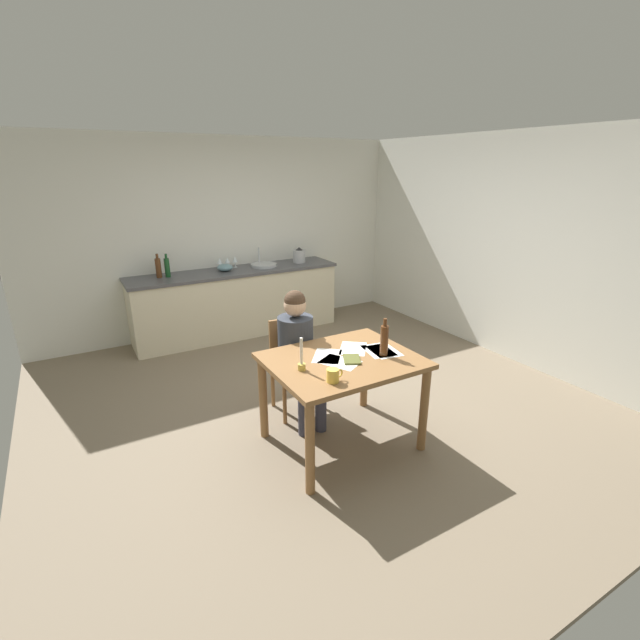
{
  "coord_description": "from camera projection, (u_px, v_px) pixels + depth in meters",
  "views": [
    {
      "loc": [
        -1.94,
        -3.37,
        2.21
      ],
      "look_at": [
        0.03,
        0.02,
        0.85
      ],
      "focal_mm": 24.87,
      "sensor_mm": 36.0,
      "label": 1
    }
  ],
  "objects": [
    {
      "name": "wine_glass_by_kettle",
      "position": [
        227.0,
        260.0,
        5.99
      ],
      "size": [
        0.07,
        0.07,
        0.15
      ],
      "color": "silver",
      "rests_on": "kitchen_counter"
    },
    {
      "name": "stovetop_kettle",
      "position": [
        299.0,
        256.0,
        6.36
      ],
      "size": [
        0.18,
        0.18,
        0.22
      ],
      "color": "#B7BABF",
      "rests_on": "kitchen_counter"
    },
    {
      "name": "wine_glass_back_left",
      "position": [
        219.0,
        261.0,
        5.94
      ],
      "size": [
        0.07,
        0.07,
        0.15
      ],
      "color": "silver",
      "rests_on": "kitchen_counter"
    },
    {
      "name": "paper_bill",
      "position": [
        327.0,
        356.0,
        3.55
      ],
      "size": [
        0.35,
        0.36,
        0.0
      ],
      "primitive_type": "cube",
      "rotation": [
        0.0,
        0.0,
        -0.68
      ],
      "color": "white",
      "rests_on": "dining_table"
    },
    {
      "name": "sink_unit",
      "position": [
        264.0,
        265.0,
        6.12
      ],
      "size": [
        0.36,
        0.36,
        0.24
      ],
      "color": "#B2B7BC",
      "rests_on": "kitchen_counter"
    },
    {
      "name": "wine_bottle_on_table",
      "position": [
        384.0,
        340.0,
        3.52
      ],
      "size": [
        0.06,
        0.06,
        0.31
      ],
      "color": "#593319",
      "rests_on": "dining_table"
    },
    {
      "name": "mixing_bowl",
      "position": [
        225.0,
        267.0,
        5.86
      ],
      "size": [
        0.21,
        0.21,
        0.09
      ],
      "primitive_type": "ellipsoid",
      "color": "#668C99",
      "rests_on": "kitchen_counter"
    },
    {
      "name": "paper_receipt",
      "position": [
        340.0,
        362.0,
        3.44
      ],
      "size": [
        0.33,
        0.36,
        0.0
      ],
      "primitive_type": "cube",
      "rotation": [
        0.0,
        0.0,
        0.5
      ],
      "color": "white",
      "rests_on": "dining_table"
    },
    {
      "name": "candlestick",
      "position": [
        302.0,
        361.0,
        3.28
      ],
      "size": [
        0.06,
        0.06,
        0.26
      ],
      "color": "gold",
      "rests_on": "dining_table"
    },
    {
      "name": "wine_glass_near_sink",
      "position": [
        235.0,
        260.0,
        6.05
      ],
      "size": [
        0.07,
        0.07,
        0.15
      ],
      "color": "silver",
      "rests_on": "kitchen_counter"
    },
    {
      "name": "bottle_oil",
      "position": [
        158.0,
        268.0,
        5.48
      ],
      "size": [
        0.07,
        0.07,
        0.3
      ],
      "color": "#593319",
      "rests_on": "kitchen_counter"
    },
    {
      "name": "paper_envelope",
      "position": [
        353.0,
        349.0,
        3.69
      ],
      "size": [
        0.35,
        0.36,
        0.0
      ],
      "primitive_type": "cube",
      "rotation": [
        0.0,
        0.0,
        -0.69
      ],
      "color": "white",
      "rests_on": "dining_table"
    },
    {
      "name": "paper_notice",
      "position": [
        384.0,
        351.0,
        3.65
      ],
      "size": [
        0.25,
        0.32,
        0.0
      ],
      "primitive_type": "cube",
      "rotation": [
        0.0,
        0.0,
        -0.15
      ],
      "color": "white",
      "rests_on": "dining_table"
    },
    {
      "name": "book_magazine",
      "position": [
        352.0,
        359.0,
        3.47
      ],
      "size": [
        0.2,
        0.22,
        0.02
      ],
      "primitive_type": "cube",
      "rotation": [
        0.0,
        0.0,
        -0.49
      ],
      "color": "brown",
      "rests_on": "dining_table"
    },
    {
      "name": "person_seated",
      "position": [
        298.0,
        348.0,
        3.95
      ],
      "size": [
        0.36,
        0.61,
        1.19
      ],
      "color": "#333842",
      "rests_on": "ground"
    },
    {
      "name": "wall_back",
      "position": [
        224.0,
        236.0,
        6.1
      ],
      "size": [
        5.2,
        0.12,
        2.6
      ],
      "primitive_type": "cube",
      "color": "silver",
      "rests_on": "ground"
    },
    {
      "name": "coffee_mug",
      "position": [
        333.0,
        375.0,
        3.11
      ],
      "size": [
        0.13,
        0.09,
        0.1
      ],
      "color": "#F2CC4C",
      "rests_on": "dining_table"
    },
    {
      "name": "dining_table",
      "position": [
        342.0,
        372.0,
        3.54
      ],
      "size": [
        1.17,
        0.94,
        0.77
      ],
      "color": "olive",
      "rests_on": "ground"
    },
    {
      "name": "kitchen_counter",
      "position": [
        237.0,
        302.0,
        6.08
      ],
      "size": [
        2.81,
        0.64,
        0.9
      ],
      "color": "beige",
      "rests_on": "ground"
    },
    {
      "name": "ground_plane",
      "position": [
        319.0,
        404.0,
        4.4
      ],
      "size": [
        5.2,
        5.2,
        0.04
      ],
      "primitive_type": "cube",
      "color": "#7A6B56"
    },
    {
      "name": "chair_at_table",
      "position": [
        293.0,
        361.0,
        4.14
      ],
      "size": [
        0.44,
        0.44,
        0.87
      ],
      "color": "olive",
      "rests_on": "ground"
    },
    {
      "name": "paper_letter",
      "position": [
        379.0,
        350.0,
        3.65
      ],
      "size": [
        0.26,
        0.33,
        0.0
      ],
      "primitive_type": "cube",
      "rotation": [
        0.0,
        0.0,
        -0.18
      ],
      "color": "white",
      "rests_on": "dining_table"
    },
    {
      "name": "wall_right",
      "position": [
        510.0,
        248.0,
        5.2
      ],
      "size": [
        0.12,
        5.2,
        2.6
      ],
      "primitive_type": "cube",
      "color": "silver",
      "rests_on": "ground"
    },
    {
      "name": "bottle_vinegar",
      "position": [
        167.0,
        267.0,
        5.52
      ],
      "size": [
        0.06,
        0.06,
        0.29
      ],
      "color": "#194C23",
      "rests_on": "kitchen_counter"
    }
  ]
}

